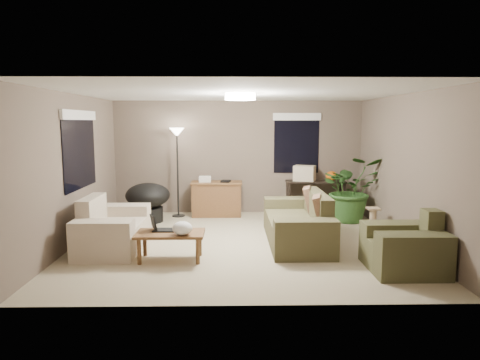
{
  "coord_description": "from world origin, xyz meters",
  "views": [
    {
      "loc": [
        -0.13,
        -7.04,
        2.04
      ],
      "look_at": [
        0.0,
        0.2,
        1.05
      ],
      "focal_mm": 32.0,
      "sensor_mm": 36.0,
      "label": 1
    }
  ],
  "objects_px": {
    "loveseat": "(112,230)",
    "houseplant": "(351,196)",
    "coffee_table": "(170,236)",
    "armchair": "(405,249)",
    "papasan_chair": "(148,199)",
    "console_table": "(315,195)",
    "floor_lamp": "(177,143)",
    "main_sofa": "(299,225)",
    "desk": "(217,199)",
    "cat_scratching_post": "(373,223)"
  },
  "relations": [
    {
      "from": "loveseat",
      "to": "houseplant",
      "type": "height_order",
      "value": "houseplant"
    },
    {
      "from": "coffee_table",
      "to": "armchair",
      "type": "bearing_deg",
      "value": -8.69
    },
    {
      "from": "papasan_chair",
      "to": "coffee_table",
      "type": "bearing_deg",
      "value": -71.9
    },
    {
      "from": "console_table",
      "to": "floor_lamp",
      "type": "xyz_separation_m",
      "value": [
        -3.01,
        -0.16,
        1.16
      ]
    },
    {
      "from": "main_sofa",
      "to": "desk",
      "type": "relative_size",
      "value": 2.0
    },
    {
      "from": "console_table",
      "to": "cat_scratching_post",
      "type": "xyz_separation_m",
      "value": [
        0.7,
        -1.78,
        -0.22
      ]
    },
    {
      "from": "armchair",
      "to": "coffee_table",
      "type": "xyz_separation_m",
      "value": [
        -3.3,
        0.5,
        0.06
      ]
    },
    {
      "from": "floor_lamp",
      "to": "console_table",
      "type": "bearing_deg",
      "value": 3.02
    },
    {
      "from": "armchair",
      "to": "papasan_chair",
      "type": "distance_m",
      "value": 5.08
    },
    {
      "from": "main_sofa",
      "to": "papasan_chair",
      "type": "distance_m",
      "value": 3.26
    },
    {
      "from": "console_table",
      "to": "houseplant",
      "type": "xyz_separation_m",
      "value": [
        0.6,
        -0.7,
        0.09
      ]
    },
    {
      "from": "armchair",
      "to": "floor_lamp",
      "type": "distance_m",
      "value": 5.14
    },
    {
      "from": "main_sofa",
      "to": "houseplant",
      "type": "bearing_deg",
      "value": 49.14
    },
    {
      "from": "armchair",
      "to": "floor_lamp",
      "type": "bearing_deg",
      "value": 135.54
    },
    {
      "from": "desk",
      "to": "coffee_table",
      "type": "bearing_deg",
      "value": -100.87
    },
    {
      "from": "console_table",
      "to": "floor_lamp",
      "type": "distance_m",
      "value": 3.23
    },
    {
      "from": "desk",
      "to": "papasan_chair",
      "type": "relative_size",
      "value": 0.96
    },
    {
      "from": "armchair",
      "to": "floor_lamp",
      "type": "xyz_separation_m",
      "value": [
        -3.55,
        3.49,
        1.3
      ]
    },
    {
      "from": "console_table",
      "to": "houseplant",
      "type": "height_order",
      "value": "houseplant"
    },
    {
      "from": "loveseat",
      "to": "armchair",
      "type": "xyz_separation_m",
      "value": [
        4.33,
        -1.11,
        0.0
      ]
    },
    {
      "from": "floor_lamp",
      "to": "papasan_chair",
      "type": "bearing_deg",
      "value": -137.89
    },
    {
      "from": "papasan_chair",
      "to": "houseplant",
      "type": "relative_size",
      "value": 0.85
    },
    {
      "from": "papasan_chair",
      "to": "armchair",
      "type": "bearing_deg",
      "value": -36.01
    },
    {
      "from": "papasan_chair",
      "to": "houseplant",
      "type": "height_order",
      "value": "houseplant"
    },
    {
      "from": "houseplant",
      "to": "desk",
      "type": "bearing_deg",
      "value": 168.56
    },
    {
      "from": "main_sofa",
      "to": "cat_scratching_post",
      "type": "bearing_deg",
      "value": 16.91
    },
    {
      "from": "main_sofa",
      "to": "papasan_chair",
      "type": "xyz_separation_m",
      "value": [
        -2.86,
        1.55,
        0.17
      ]
    },
    {
      "from": "desk",
      "to": "cat_scratching_post",
      "type": "xyz_separation_m",
      "value": [
        2.89,
        -1.64,
        -0.16
      ]
    },
    {
      "from": "coffee_table",
      "to": "houseplant",
      "type": "height_order",
      "value": "houseplant"
    },
    {
      "from": "main_sofa",
      "to": "coffee_table",
      "type": "relative_size",
      "value": 2.2
    },
    {
      "from": "armchair",
      "to": "houseplant",
      "type": "distance_m",
      "value": 2.95
    },
    {
      "from": "floor_lamp",
      "to": "cat_scratching_post",
      "type": "relative_size",
      "value": 3.82
    },
    {
      "from": "desk",
      "to": "houseplant",
      "type": "distance_m",
      "value": 2.84
    },
    {
      "from": "main_sofa",
      "to": "desk",
      "type": "height_order",
      "value": "main_sofa"
    },
    {
      "from": "console_table",
      "to": "cat_scratching_post",
      "type": "height_order",
      "value": "console_table"
    },
    {
      "from": "loveseat",
      "to": "coffee_table",
      "type": "height_order",
      "value": "loveseat"
    },
    {
      "from": "coffee_table",
      "to": "papasan_chair",
      "type": "distance_m",
      "value": 2.61
    },
    {
      "from": "cat_scratching_post",
      "to": "desk",
      "type": "bearing_deg",
      "value": 150.38
    },
    {
      "from": "console_table",
      "to": "loveseat",
      "type": "bearing_deg",
      "value": -146.21
    },
    {
      "from": "houseplant",
      "to": "cat_scratching_post",
      "type": "xyz_separation_m",
      "value": [
        0.11,
        -1.08,
        -0.31
      ]
    },
    {
      "from": "desk",
      "to": "console_table",
      "type": "height_order",
      "value": "same"
    },
    {
      "from": "main_sofa",
      "to": "loveseat",
      "type": "height_order",
      "value": "same"
    },
    {
      "from": "houseplant",
      "to": "loveseat",
      "type": "bearing_deg",
      "value": -157.3
    },
    {
      "from": "main_sofa",
      "to": "floor_lamp",
      "type": "xyz_separation_m",
      "value": [
        -2.31,
        2.05,
        1.3
      ]
    },
    {
      "from": "papasan_chair",
      "to": "floor_lamp",
      "type": "distance_m",
      "value": 1.36
    },
    {
      "from": "console_table",
      "to": "armchair",
      "type": "bearing_deg",
      "value": -81.61
    },
    {
      "from": "houseplant",
      "to": "main_sofa",
      "type": "bearing_deg",
      "value": -130.86
    },
    {
      "from": "coffee_table",
      "to": "floor_lamp",
      "type": "distance_m",
      "value": 3.24
    },
    {
      "from": "main_sofa",
      "to": "loveseat",
      "type": "distance_m",
      "value": 3.1
    },
    {
      "from": "armchair",
      "to": "papasan_chair",
      "type": "xyz_separation_m",
      "value": [
        -4.11,
        2.98,
        0.17
      ]
    }
  ]
}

